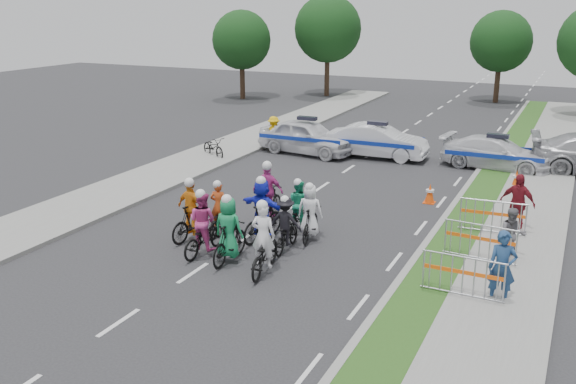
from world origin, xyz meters
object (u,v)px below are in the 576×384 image
at_px(rider_2, 203,230).
at_px(rider_5, 262,213).
at_px(rider_0, 264,249).
at_px(tree_3, 328,29).
at_px(rider_9, 268,199).
at_px(spectator_0, 502,268).
at_px(barrier_0, 463,278).
at_px(police_car_2, 496,153).
at_px(marshal_hiviz, 274,133).
at_px(cone_0, 430,194).
at_px(rider_7, 310,217).
at_px(tree_0, 242,40).
at_px(parked_bike, 213,147).
at_px(police_car_0, 307,137).
at_px(tree_4, 501,42).
at_px(cone_1, 516,179).
at_px(spectator_1, 512,235).
at_px(barrier_1, 480,244).
at_px(spectator_2, 517,203).
at_px(rider_8, 299,211).
at_px(police_car_1, 377,141).
at_px(barrier_2, 492,218).
at_px(rider_1, 229,236).
at_px(rider_3, 192,216).
at_px(rider_6, 220,216).

relative_size(rider_2, rider_5, 0.97).
distance_m(rider_0, tree_3, 33.19).
xyz_separation_m(rider_9, spectator_0, (7.58, -2.87, 0.12)).
relative_size(rider_5, barrier_0, 1.00).
relative_size(police_car_2, marshal_hiviz, 2.83).
bearing_deg(cone_0, police_car_2, 76.73).
bearing_deg(tree_3, marshal_hiviz, -76.01).
height_order(rider_0, rider_7, rider_0).
bearing_deg(tree_0, parked_bike, -65.20).
relative_size(police_car_0, tree_4, 0.74).
bearing_deg(police_car_2, barrier_0, -168.55).
bearing_deg(spectator_0, police_car_0, 119.03).
height_order(barrier_0, cone_0, barrier_0).
height_order(rider_0, police_car_2, rider_0).
bearing_deg(cone_1, rider_9, -132.20).
height_order(spectator_1, barrier_1, spectator_1).
distance_m(spectator_2, cone_1, 5.17).
height_order(marshal_hiviz, tree_4, tree_4).
height_order(rider_8, tree_0, tree_0).
relative_size(spectator_1, cone_0, 2.18).
height_order(police_car_1, cone_0, police_car_1).
distance_m(rider_5, barrier_2, 6.97).
relative_size(rider_8, tree_3, 0.24).
height_order(rider_1, tree_4, tree_4).
xyz_separation_m(rider_7, tree_0, (-15.82, 24.41, 3.48)).
bearing_deg(spectator_1, rider_8, 164.50).
bearing_deg(police_car_2, cone_0, 173.66).
relative_size(police_car_1, cone_0, 6.54).
height_order(spectator_1, barrier_2, spectator_1).
distance_m(rider_8, tree_0, 28.50).
xyz_separation_m(spectator_1, parked_bike, (-13.80, 7.03, -0.29)).
bearing_deg(rider_9, parked_bike, -50.22).
height_order(marshal_hiviz, cone_1, marshal_hiviz).
distance_m(barrier_1, tree_4, 30.55).
xyz_separation_m(spectator_1, tree_4, (-4.46, 29.61, 3.42)).
height_order(rider_9, spectator_1, rider_9).
bearing_deg(rider_2, rider_5, -117.58).
bearing_deg(cone_1, rider_3, -129.45).
relative_size(barrier_2, cone_0, 2.86).
height_order(rider_3, rider_8, rider_3).
xyz_separation_m(barrier_0, cone_1, (0.08, 10.61, -0.22)).
relative_size(spectator_2, barrier_0, 0.93).
relative_size(spectator_2, cone_1, 2.66).
xyz_separation_m(spectator_2, barrier_1, (-0.61, -3.02, -0.37)).
xyz_separation_m(rider_5, cone_1, (6.24, 9.06, -0.49)).
bearing_deg(rider_9, tree_3, -74.54).
bearing_deg(barrier_0, rider_8, 153.60).
bearing_deg(rider_6, spectator_2, -162.60).
bearing_deg(parked_bike, rider_7, -103.33).
bearing_deg(rider_6, rider_9, -127.43).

